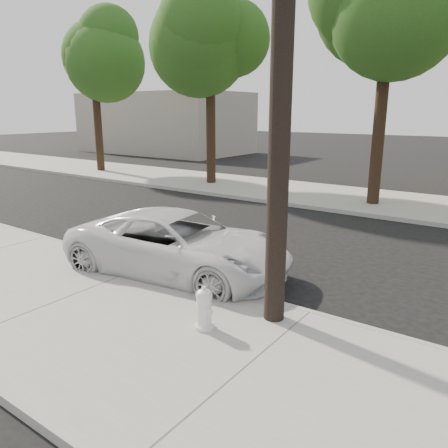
# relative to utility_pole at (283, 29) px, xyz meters

# --- Properties ---
(ground) EXTENTS (120.00, 120.00, 0.00)m
(ground) POSITION_rel_utility_pole_xyz_m (-3.60, 2.70, -4.70)
(ground) COLOR black
(ground) RESTS_ON ground
(near_sidewalk) EXTENTS (90.00, 4.40, 0.15)m
(near_sidewalk) POSITION_rel_utility_pole_xyz_m (-3.60, -1.60, -4.62)
(near_sidewalk) COLOR gray
(near_sidewalk) RESTS_ON ground
(far_sidewalk) EXTENTS (90.00, 5.00, 0.15)m
(far_sidewalk) POSITION_rel_utility_pole_xyz_m (-3.60, 11.20, -4.62)
(far_sidewalk) COLOR gray
(far_sidewalk) RESTS_ON ground
(curb_near) EXTENTS (90.00, 0.12, 0.16)m
(curb_near) POSITION_rel_utility_pole_xyz_m (-3.60, 0.60, -4.62)
(curb_near) COLOR #9E9B93
(curb_near) RESTS_ON ground
(building_far) EXTENTS (14.00, 8.00, 5.00)m
(building_far) POSITION_rel_utility_pole_xyz_m (-23.60, 22.70, -2.20)
(building_far) COLOR gray
(building_far) RESTS_ON ground
(utility_pole) EXTENTS (1.40, 0.34, 9.00)m
(utility_pole) POSITION_rel_utility_pole_xyz_m (0.00, 0.00, 0.00)
(utility_pole) COLOR black
(utility_pole) RESTS_ON near_sidewalk
(tree_a) EXTENTS (4.65, 4.50, 9.00)m
(tree_a) POSITION_rel_utility_pole_xyz_m (-17.40, 10.55, 1.83)
(tree_a) COLOR black
(tree_a) RESTS_ON far_sidewalk
(tree_b) EXTENTS (4.34, 4.20, 8.45)m
(tree_b) POSITION_rel_utility_pole_xyz_m (-9.41, 10.76, 1.45)
(tree_b) COLOR black
(tree_b) RESTS_ON far_sidewalk
(tree_c) EXTENTS (4.96, 4.80, 9.55)m
(tree_c) POSITION_rel_utility_pole_xyz_m (-1.38, 10.34, 2.21)
(tree_c) COLOR black
(tree_c) RESTS_ON far_sidewalk
(police_cruiser) EXTENTS (5.35, 3.02, 1.41)m
(police_cruiser) POSITION_rel_utility_pole_xyz_m (-2.92, 0.90, -3.99)
(police_cruiser) COLOR silver
(police_cruiser) RESTS_ON ground
(fire_hydrant) EXTENTS (0.36, 0.33, 0.67)m
(fire_hydrant) POSITION_rel_utility_pole_xyz_m (-0.74, -0.96, -4.22)
(fire_hydrant) COLOR silver
(fire_hydrant) RESTS_ON near_sidewalk
(traffic_cone) EXTENTS (0.38, 0.38, 0.73)m
(traffic_cone) POSITION_rel_utility_pole_xyz_m (-2.40, 0.20, -4.20)
(traffic_cone) COLOR #FB4B0D
(traffic_cone) RESTS_ON near_sidewalk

